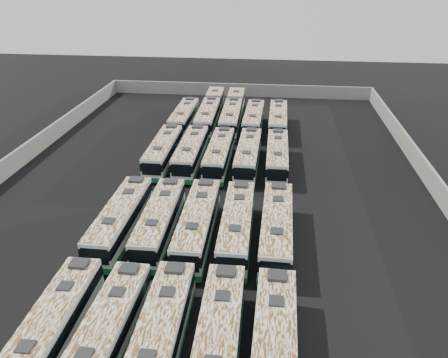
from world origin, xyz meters
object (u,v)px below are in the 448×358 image
bus_front_left (105,338)px  bus_midback_far_left (163,151)px  bus_front_far_left (51,331)px  bus_front_center (159,339)px  bus_midfront_far_left (121,220)px  bus_midfront_far_right (277,229)px  bus_midfront_left (160,221)px  bus_midback_far_right (277,156)px  bus_midback_right (248,155)px  bus_back_far_left (184,117)px  bus_back_center (233,112)px  bus_midback_center (219,154)px  bus_back_far_right (278,120)px  bus_front_far_right (274,351)px  bus_back_left (210,111)px  bus_back_right (254,120)px  bus_front_right (218,345)px  bus_midback_left (191,152)px  bus_midfront_right (237,226)px  bus_midfront_center (198,224)px

bus_front_left → bus_midback_far_left: size_ratio=0.99×
bus_front_far_left → bus_front_center: size_ratio=0.98×
bus_midfront_far_left → bus_midfront_far_right: bus_midfront_far_right is taller
bus_midfront_far_left → bus_midfront_left: 3.29m
bus_midback_far_right → bus_midback_right: bearing=-178.4°
bus_back_far_left → bus_back_center: bearing=25.8°
bus_midback_center → bus_back_far_right: size_ratio=0.98×
bus_front_far_right → bus_midback_right: 27.59m
bus_back_left → bus_back_far_right: size_ratio=1.58×
bus_midfront_far_right → bus_midback_center: (-6.51, 14.85, -0.06)m
bus_midback_far_left → bus_back_left: size_ratio=0.63×
bus_midfront_far_right → bus_back_right: bus_midfront_far_right is taller
bus_midback_far_left → bus_back_left: 15.85m
bus_front_right → bus_back_center: bearing=93.6°
bus_front_far_left → bus_midback_center: (6.48, 27.24, 0.00)m
bus_front_far_right → bus_midback_left: 29.15m
bus_midfront_far_left → bus_back_far_left: bearing=90.5°
bus_front_right → bus_midfront_far_right: size_ratio=0.98×
bus_back_far_right → bus_back_left: bearing=163.2°
bus_back_right → bus_midfront_right: bearing=-88.5°
bus_back_far_left → bus_midback_left: bearing=-75.1°
bus_midfront_far_left → bus_midfront_center: (6.51, -0.03, 0.03)m
bus_back_right → bus_midfront_far_right: bearing=-81.9°
bus_front_far_left → bus_midfront_right: size_ratio=0.98×
bus_midback_center → bus_back_left: bearing=102.2°
bus_back_center → bus_front_left: bearing=-95.1°
bus_front_center → bus_back_right: 39.89m
bus_midback_far_right → bus_midback_left: bearing=-179.8°
bus_midfront_far_left → bus_midfront_center: size_ratio=0.98×
bus_front_right → bus_midback_far_left: (-9.75, 27.30, -0.03)m
bus_midfront_right → bus_midback_right: size_ratio=1.01×
bus_midfront_center → bus_midfront_right: bearing=1.6°
bus_midfront_left → bus_midback_left: bus_midback_left is taller
bus_front_far_right → bus_back_center: bus_front_far_right is taller
bus_midback_far_left → bus_midback_right: bus_midback_far_left is taller
bus_front_left → bus_back_far_left: bus_back_far_left is taller
bus_front_far_left → bus_midfront_left: size_ratio=0.99×
bus_front_far_left → bus_midfront_center: size_ratio=0.96×
bus_midfront_far_right → bus_back_center: bearing=103.1°
bus_midback_right → bus_midback_left: bearing=-179.7°
bus_front_far_left → bus_front_left: (3.30, -0.15, -0.00)m
bus_midfront_center → bus_back_far_left: 28.13m
bus_midback_far_left → bus_back_far_left: bus_midback_far_left is taller
bus_back_left → bus_front_right: bearing=-82.5°
bus_back_far_left → bus_midfront_center: bearing=-76.3°
bus_midfront_far_right → bus_back_far_left: 30.27m
bus_midfront_center → bus_back_center: 30.48m
bus_midback_left → bus_back_far_left: 12.73m
bus_front_center → bus_midback_far_left: (-6.39, 27.29, -0.01)m
bus_front_right → bus_midfront_right: bus_front_right is taller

